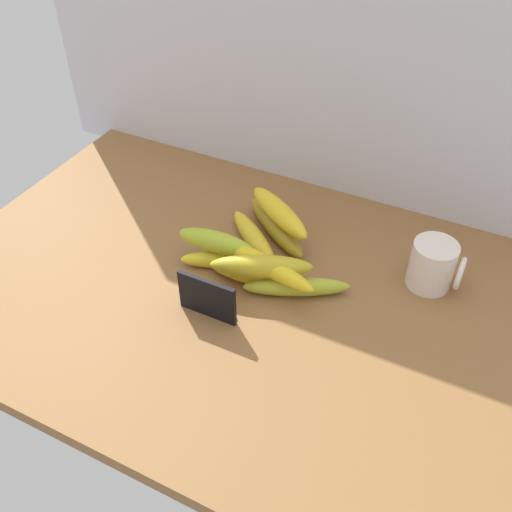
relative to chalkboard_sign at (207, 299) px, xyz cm
name	(u,v)px	position (x,y,z in cm)	size (l,w,h in cm)	color
counter_top	(225,290)	(-1.15, 7.92, -5.36)	(110.00, 76.00, 3.00)	olive
back_wall	(314,43)	(-1.15, 46.92, 28.14)	(130.00, 2.00, 70.00)	silver
chalkboard_sign	(207,299)	(0.00, 0.00, 0.00)	(11.00, 1.80, 8.40)	black
coffee_mug	(433,265)	(33.11, 25.09, 0.79)	(9.67, 8.17, 9.29)	white
banana_0	(296,287)	(11.86, 11.62, -2.09)	(19.57, 3.53, 3.53)	#A8B12C
banana_1	(253,238)	(-1.30, 20.42, -1.97)	(18.66, 3.77, 3.77)	yellow
banana_2	(263,279)	(5.43, 10.81, -2.12)	(20.36, 3.48, 3.48)	yellow
banana_3	(276,227)	(1.35, 25.43, -1.73)	(20.77, 4.26, 4.26)	#A2881E
banana_4	(222,259)	(-3.98, 12.20, -2.12)	(15.84, 3.47, 3.47)	yellow
banana_5	(266,265)	(6.06, 10.96, 1.40)	(20.68, 3.55, 3.55)	yellow
banana_6	(216,242)	(-5.19, 12.32, 1.70)	(15.37, 4.17, 4.17)	#A4B729
banana_7	(261,266)	(5.47, 10.03, 1.72)	(18.64, 4.20, 4.20)	gold
banana_8	(279,212)	(2.15, 25.00, 2.52)	(18.61, 4.24, 4.24)	yellow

